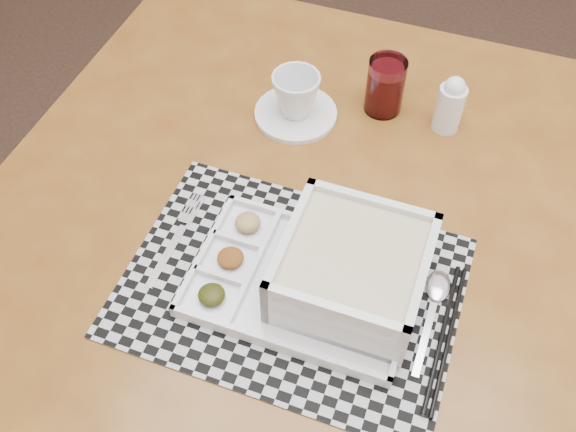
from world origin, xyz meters
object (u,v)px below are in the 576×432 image
Objects in this scene: serving_tray at (340,273)px; cup at (296,95)px; creamer_bottle at (450,105)px; dining_table at (320,251)px; juice_glass at (385,88)px.

cup is (-0.16, 0.34, 0.01)m from serving_tray.
serving_tray reaches higher than cup.
serving_tray is 0.40m from creamer_bottle.
juice_glass is (0.04, 0.28, 0.13)m from dining_table.
serving_tray is 3.25× the size of juice_glass.
dining_table is 13.69× the size of cup.
juice_glass is (0.15, 0.06, -0.00)m from cup.
creamer_bottle is at bearing -1.89° from cup.
serving_tray and juice_glass have the same top height.
serving_tray is (0.05, -0.12, 0.13)m from dining_table.
creamer_bottle reaches higher than juice_glass.
dining_table is 3.47× the size of serving_tray.
creamer_bottle is (0.26, 0.04, 0.00)m from cup.
dining_table is 11.26× the size of juice_glass.
cup is 0.78× the size of creamer_bottle.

